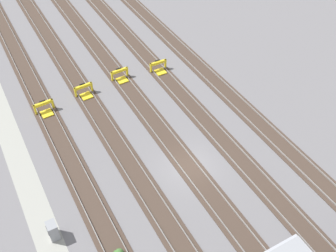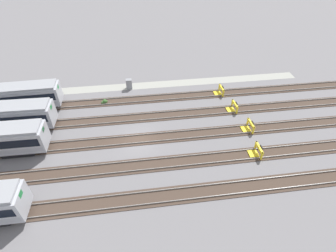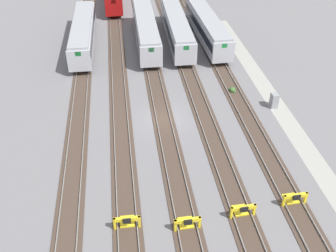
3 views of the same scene
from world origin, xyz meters
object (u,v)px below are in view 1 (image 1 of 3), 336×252
at_px(bumper_stop_far_inner_track, 159,67).
at_px(electrical_cabinet, 53,230).
at_px(bumper_stop_middle_track, 121,76).
at_px(bumper_stop_near_inner_track, 85,91).
at_px(bumper_stop_nearest_track, 45,109).

bearing_deg(bumper_stop_far_inner_track, electrical_cabinet, -48.90).
xyz_separation_m(bumper_stop_far_inner_track, electrical_cabinet, (14.40, -16.51, 0.29)).
bearing_deg(bumper_stop_middle_track, electrical_cabinet, -38.83).
xyz_separation_m(bumper_stop_near_inner_track, electrical_cabinet, (14.45, -7.79, 0.29)).
height_order(bumper_stop_near_inner_track, bumper_stop_middle_track, same).
relative_size(bumper_stop_near_inner_track, electrical_cabinet, 1.26).
distance_m(bumper_stop_nearest_track, electrical_cabinet, 14.21).
bearing_deg(electrical_cabinet, bumper_stop_nearest_track, 166.07).
xyz_separation_m(bumper_stop_nearest_track, bumper_stop_middle_track, (-1.31, 8.73, 0.00)).
distance_m(bumper_stop_nearest_track, bumper_stop_middle_track, 8.83).
distance_m(bumper_stop_middle_track, bumper_stop_far_inner_track, 4.41).
height_order(bumper_stop_nearest_track, bumper_stop_near_inner_track, same).
relative_size(bumper_stop_middle_track, bumper_stop_far_inner_track, 1.00).
bearing_deg(electrical_cabinet, bumper_stop_near_inner_track, 151.67).
height_order(bumper_stop_nearest_track, bumper_stop_far_inner_track, same).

